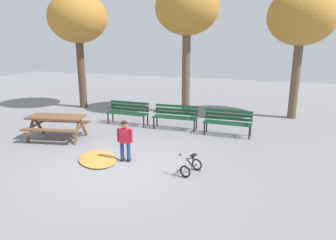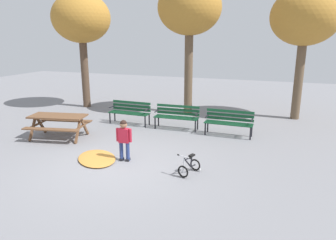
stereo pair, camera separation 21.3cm
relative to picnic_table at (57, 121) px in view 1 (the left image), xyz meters
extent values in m
plane|color=gray|center=(2.90, -1.45, -0.59)|extent=(36.00, 36.00, 0.00)
cube|color=brown|center=(0.00, 0.00, 0.15)|extent=(1.91, 1.09, 0.05)
cube|color=brown|center=(0.11, -0.54, -0.14)|extent=(1.81, 0.58, 0.04)
cube|color=brown|center=(-0.11, 0.54, -0.14)|extent=(1.81, 0.58, 0.04)
cube|color=brown|center=(-0.72, -0.40, -0.24)|extent=(0.17, 0.57, 0.76)
cube|color=brown|center=(-0.81, 0.09, -0.24)|extent=(0.17, 0.57, 0.76)
cube|color=brown|center=(-0.77, -0.15, -0.17)|extent=(0.29, 1.09, 0.04)
cube|color=brown|center=(0.81, -0.09, -0.24)|extent=(0.17, 0.57, 0.76)
cube|color=brown|center=(0.72, 0.40, -0.24)|extent=(0.17, 0.57, 0.76)
cube|color=brown|center=(0.77, 0.15, -0.17)|extent=(0.29, 1.09, 0.04)
cube|color=#144728|center=(1.43, 2.46, -0.15)|extent=(1.60, 0.11, 0.03)
cube|color=#144728|center=(1.43, 2.34, -0.15)|extent=(1.60, 0.11, 0.03)
cube|color=#144728|center=(1.43, 2.22, -0.15)|extent=(1.60, 0.11, 0.03)
cube|color=#144728|center=(1.42, 2.10, -0.15)|extent=(1.60, 0.11, 0.03)
cube|color=#144728|center=(1.43, 2.50, -0.05)|extent=(1.60, 0.09, 0.09)
cube|color=#144728|center=(1.43, 2.50, 0.08)|extent=(1.60, 0.09, 0.09)
cube|color=#144728|center=(1.43, 2.50, 0.21)|extent=(1.60, 0.09, 0.09)
cylinder|color=black|center=(2.17, 2.09, -0.37)|extent=(0.05, 0.05, 0.44)
cylinder|color=black|center=(2.18, 2.45, -0.37)|extent=(0.05, 0.05, 0.44)
cube|color=black|center=(2.18, 2.27, 0.03)|extent=(0.05, 0.40, 0.03)
cylinder|color=black|center=(0.67, 2.14, -0.37)|extent=(0.05, 0.05, 0.44)
cylinder|color=black|center=(0.68, 2.50, -0.37)|extent=(0.05, 0.05, 0.44)
cube|color=black|center=(0.68, 2.32, 0.03)|extent=(0.05, 0.40, 0.03)
cube|color=#144728|center=(3.32, 2.42, -0.15)|extent=(1.60, 0.11, 0.03)
cube|color=#144728|center=(3.33, 2.30, -0.15)|extent=(1.60, 0.11, 0.03)
cube|color=#144728|center=(3.33, 2.18, -0.15)|extent=(1.60, 0.11, 0.03)
cube|color=#144728|center=(3.33, 2.06, -0.15)|extent=(1.60, 0.11, 0.03)
cube|color=#144728|center=(3.32, 2.46, -0.05)|extent=(1.60, 0.09, 0.09)
cube|color=#144728|center=(3.32, 2.46, 0.08)|extent=(1.60, 0.09, 0.09)
cube|color=#144728|center=(3.32, 2.46, 0.21)|extent=(1.60, 0.09, 0.09)
cylinder|color=black|center=(4.08, 2.10, -0.37)|extent=(0.05, 0.05, 0.44)
cylinder|color=black|center=(4.07, 2.46, -0.37)|extent=(0.05, 0.05, 0.44)
cube|color=black|center=(4.08, 2.28, 0.03)|extent=(0.05, 0.40, 0.03)
cylinder|color=black|center=(2.58, 2.06, -0.37)|extent=(0.05, 0.05, 0.44)
cylinder|color=black|center=(2.57, 2.42, -0.37)|extent=(0.05, 0.05, 0.44)
cube|color=black|center=(2.58, 2.24, 0.03)|extent=(0.05, 0.40, 0.03)
cube|color=#144728|center=(5.23, 2.26, -0.15)|extent=(1.60, 0.09, 0.03)
cube|color=#144728|center=(5.23, 2.14, -0.15)|extent=(1.60, 0.09, 0.03)
cube|color=#144728|center=(5.23, 2.02, -0.15)|extent=(1.60, 0.09, 0.03)
cube|color=#144728|center=(5.23, 1.90, -0.15)|extent=(1.60, 0.09, 0.03)
cube|color=#144728|center=(5.23, 2.30, -0.05)|extent=(1.60, 0.07, 0.09)
cube|color=#144728|center=(5.23, 2.30, 0.08)|extent=(1.60, 0.07, 0.09)
cube|color=#144728|center=(5.23, 2.30, 0.21)|extent=(1.60, 0.07, 0.09)
cylinder|color=black|center=(5.98, 1.91, -0.37)|extent=(0.05, 0.05, 0.44)
cylinder|color=black|center=(5.98, 2.27, -0.37)|extent=(0.05, 0.05, 0.44)
cube|color=black|center=(5.98, 2.09, 0.03)|extent=(0.05, 0.40, 0.03)
cylinder|color=black|center=(4.48, 1.93, -0.37)|extent=(0.05, 0.05, 0.44)
cylinder|color=black|center=(4.48, 2.29, -0.37)|extent=(0.05, 0.05, 0.44)
cube|color=black|center=(4.48, 2.11, 0.03)|extent=(0.05, 0.40, 0.03)
cylinder|color=navy|center=(3.04, -1.02, -0.33)|extent=(0.10, 0.10, 0.52)
cube|color=black|center=(3.04, -1.02, -0.56)|extent=(0.11, 0.17, 0.06)
cylinder|color=navy|center=(2.86, -1.04, -0.33)|extent=(0.10, 0.10, 0.52)
cube|color=black|center=(2.86, -1.04, -0.56)|extent=(0.11, 0.17, 0.06)
cube|color=#B71E33|center=(2.95, -1.03, 0.12)|extent=(0.29, 0.19, 0.38)
sphere|color=#996B4C|center=(2.95, -1.03, 0.42)|extent=(0.19, 0.19, 0.19)
sphere|color=black|center=(2.95, -1.03, 0.45)|extent=(0.18, 0.18, 0.18)
cylinder|color=#B71E33|center=(3.13, -1.00, 0.13)|extent=(0.08, 0.08, 0.36)
cylinder|color=#B71E33|center=(2.77, -1.05, 0.13)|extent=(0.08, 0.08, 0.36)
torus|color=black|center=(4.74, -1.51, -0.44)|extent=(0.30, 0.13, 0.30)
cylinder|color=silver|center=(4.74, -1.51, -0.44)|extent=(0.06, 0.05, 0.04)
torus|color=black|center=(4.91, -1.01, -0.44)|extent=(0.30, 0.13, 0.30)
cylinder|color=silver|center=(4.91, -1.01, -0.44)|extent=(0.06, 0.05, 0.04)
torus|color=white|center=(5.02, -1.05, -0.54)|extent=(0.11, 0.06, 0.11)
torus|color=white|center=(4.81, -0.98, -0.54)|extent=(0.11, 0.06, 0.11)
cylinder|color=black|center=(4.80, -1.33, -0.27)|extent=(0.13, 0.30, 0.32)
cylinder|color=black|center=(4.85, -1.18, -0.29)|extent=(0.06, 0.08, 0.27)
cylinder|color=black|center=(4.88, -1.11, -0.43)|extent=(0.09, 0.20, 0.05)
cylinder|color=silver|center=(4.75, -1.49, -0.28)|extent=(0.05, 0.08, 0.32)
cylinder|color=black|center=(4.81, -1.32, -0.17)|extent=(0.13, 0.32, 0.05)
cube|color=black|center=(4.86, -1.16, -0.14)|extent=(0.14, 0.19, 0.04)
cylinder|color=silver|center=(4.76, -1.47, -0.07)|extent=(0.33, 0.13, 0.02)
cylinder|color=black|center=(4.92, -1.52, -0.07)|extent=(0.06, 0.05, 0.04)
cylinder|color=black|center=(4.60, -1.41, -0.07)|extent=(0.06, 0.05, 0.04)
ellipsoid|color=#C68438|center=(2.19, -1.22, -0.56)|extent=(1.68, 1.68, 0.07)
cylinder|color=brown|center=(-1.87, 4.38, 0.99)|extent=(0.34, 0.34, 3.16)
ellipsoid|color=#B27A2D|center=(-1.87, 4.38, 3.46)|extent=(2.60, 2.60, 2.20)
cylinder|color=brown|center=(3.03, 4.81, 1.15)|extent=(0.35, 0.35, 3.49)
ellipsoid|color=#B27A2D|center=(3.03, 4.81, 3.79)|extent=(2.60, 2.60, 2.20)
cylinder|color=brown|center=(7.42, 5.33, 0.95)|extent=(0.34, 0.34, 3.10)
ellipsoid|color=#B27A2D|center=(7.42, 5.33, 3.40)|extent=(2.60, 2.60, 2.20)
camera|label=1|loc=(6.52, -8.13, 2.66)|focal=33.39mm
camera|label=2|loc=(6.72, -8.06, 2.66)|focal=33.39mm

